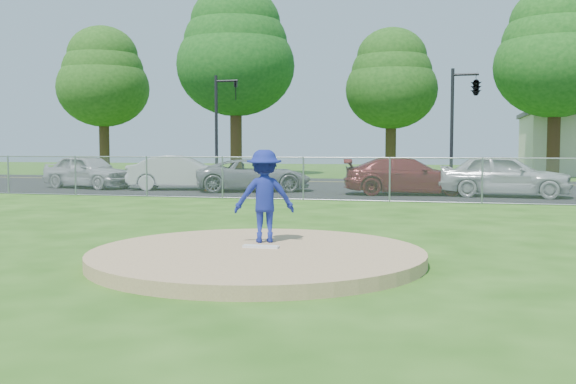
# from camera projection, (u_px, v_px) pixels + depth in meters

# --- Properties ---
(ground) EXTENTS (120.00, 120.00, 0.00)m
(ground) POSITION_uv_depth(u_px,v_px,m) (351.00, 207.00, 20.04)
(ground) COLOR #214F11
(ground) RESTS_ON ground
(pitchers_mound) EXTENTS (5.40, 5.40, 0.20)m
(pitchers_mound) POSITION_uv_depth(u_px,v_px,m) (257.00, 256.00, 10.37)
(pitchers_mound) COLOR tan
(pitchers_mound) RESTS_ON ground
(pitching_rubber) EXTENTS (0.60, 0.15, 0.04)m
(pitching_rubber) POSITION_uv_depth(u_px,v_px,m) (261.00, 247.00, 10.55)
(pitching_rubber) COLOR white
(pitching_rubber) RESTS_ON pitchers_mound
(chain_link_fence) EXTENTS (40.00, 0.06, 1.50)m
(chain_link_fence) POSITION_uv_depth(u_px,v_px,m) (360.00, 180.00, 21.92)
(chain_link_fence) COLOR gray
(chain_link_fence) RESTS_ON ground
(parking_lot) EXTENTS (50.00, 8.00, 0.01)m
(parking_lot) POSITION_uv_depth(u_px,v_px,m) (375.00, 192.00, 26.32)
(parking_lot) COLOR black
(parking_lot) RESTS_ON ground
(street) EXTENTS (60.00, 7.00, 0.01)m
(street) POSITION_uv_depth(u_px,v_px,m) (392.00, 183.00, 33.57)
(street) COLOR black
(street) RESTS_ON ground
(tree_far_left) EXTENTS (6.72, 6.72, 10.74)m
(tree_far_left) POSITION_uv_depth(u_px,v_px,m) (103.00, 76.00, 47.21)
(tree_far_left) COLOR #3A2715
(tree_far_left) RESTS_ON ground
(tree_left) EXTENTS (7.84, 7.84, 12.53)m
(tree_left) POSITION_uv_depth(u_px,v_px,m) (236.00, 51.00, 42.48)
(tree_left) COLOR #3D2816
(tree_left) RESTS_ON ground
(tree_center) EXTENTS (6.16, 6.16, 9.84)m
(tree_center) POSITION_uv_depth(u_px,v_px,m) (391.00, 78.00, 43.03)
(tree_center) COLOR #382714
(tree_center) RESTS_ON ground
(tree_right) EXTENTS (7.28, 7.28, 11.63)m
(tree_right) POSITION_uv_depth(u_px,v_px,m) (556.00, 51.00, 38.55)
(tree_right) COLOR #342013
(tree_right) RESTS_ON ground
(traffic_signal_left) EXTENTS (1.28, 0.20, 5.60)m
(traffic_signal_left) POSITION_uv_depth(u_px,v_px,m) (221.00, 118.00, 33.57)
(traffic_signal_left) COLOR black
(traffic_signal_left) RESTS_ON ground
(traffic_signal_center) EXTENTS (1.42, 2.48, 5.60)m
(traffic_signal_center) POSITION_uv_depth(u_px,v_px,m) (474.00, 89.00, 30.33)
(traffic_signal_center) COLOR black
(traffic_signal_center) RESTS_ON ground
(pitcher) EXTENTS (1.19, 0.93, 1.61)m
(pitcher) POSITION_uv_depth(u_px,v_px,m) (264.00, 196.00, 11.15)
(pitcher) COLOR navy
(pitcher) RESTS_ON pitchers_mound
(traffic_cone) EXTENTS (0.41, 0.41, 0.80)m
(traffic_cone) POSITION_uv_depth(u_px,v_px,m) (210.00, 181.00, 27.10)
(traffic_cone) COLOR #EA460C
(traffic_cone) RESTS_ON parking_lot
(parked_car_silver) EXTENTS (4.76, 2.88, 1.51)m
(parked_car_silver) POSITION_uv_depth(u_px,v_px,m) (88.00, 171.00, 28.91)
(parked_car_silver) COLOR #B6B6BB
(parked_car_silver) RESTS_ON parking_lot
(parked_car_white) EXTENTS (4.77, 2.63, 1.49)m
(parked_car_white) POSITION_uv_depth(u_px,v_px,m) (181.00, 173.00, 27.85)
(parked_car_white) COLOR silver
(parked_car_white) RESTS_ON parking_lot
(parked_car_gray) EXTENTS (5.31, 3.83, 1.34)m
(parked_car_gray) POSITION_uv_depth(u_px,v_px,m) (254.00, 175.00, 26.90)
(parked_car_gray) COLOR gray
(parked_car_gray) RESTS_ON parking_lot
(parked_car_darkred) EXTENTS (5.24, 2.80, 1.44)m
(parked_car_darkred) POSITION_uv_depth(u_px,v_px,m) (407.00, 176.00, 24.96)
(parked_car_darkred) COLOR maroon
(parked_car_darkred) RESTS_ON parking_lot
(parked_car_pearl) EXTENTS (4.87, 2.27, 1.61)m
(parked_car_pearl) POSITION_uv_depth(u_px,v_px,m) (504.00, 175.00, 23.91)
(parked_car_pearl) COLOR silver
(parked_car_pearl) RESTS_ON parking_lot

